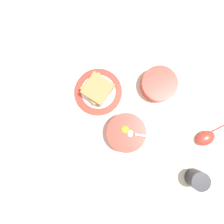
{
  "coord_description": "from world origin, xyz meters",
  "views": [
    {
      "loc": [
        0.05,
        0.15,
        0.82
      ],
      "look_at": [
        0.12,
        0.16,
        0.02
      ],
      "focal_mm": 35.0,
      "sensor_mm": 36.0,
      "label": 1
    }
  ],
  "objects": [
    {
      "name": "soup_spoon",
      "position": [
        0.08,
        -0.21,
        0.01
      ],
      "size": [
        0.11,
        0.14,
        0.03
      ],
      "color": "red",
      "rests_on": "ground_plane"
    },
    {
      "name": "toast_plate",
      "position": [
        0.19,
        0.22,
        0.01
      ],
      "size": [
        0.18,
        0.18,
        0.02
      ],
      "color": "red",
      "rests_on": "ground_plane"
    },
    {
      "name": "ground_plane",
      "position": [
        0.0,
        0.0,
        0.0
      ],
      "size": [
        3.0,
        3.0,
        0.0
      ],
      "primitive_type": "plane",
      "color": "beige"
    },
    {
      "name": "toast_sandwich",
      "position": [
        0.19,
        0.22,
        0.05
      ],
      "size": [
        0.12,
        0.12,
        0.05
      ],
      "color": "#9E7042",
      "rests_on": "toast_plate"
    },
    {
      "name": "drinking_cup",
      "position": [
        -0.08,
        -0.18,
        0.04
      ],
      "size": [
        0.07,
        0.07,
        0.07
      ],
      "color": "black",
      "rests_on": "ground_plane"
    },
    {
      "name": "egg_bowl",
      "position": [
        0.05,
        0.09,
        0.03
      ],
      "size": [
        0.14,
        0.15,
        0.08
      ],
      "color": "red",
      "rests_on": "ground_plane"
    },
    {
      "name": "congee_bowl",
      "position": [
        0.24,
        -0.0,
        0.03
      ],
      "size": [
        0.13,
        0.13,
        0.05
      ],
      "color": "red",
      "rests_on": "ground_plane"
    }
  ]
}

